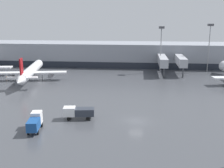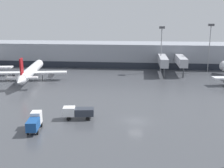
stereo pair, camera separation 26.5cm
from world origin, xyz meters
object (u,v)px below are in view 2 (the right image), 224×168
Objects in this scene: traffic_cone_0 at (7,77)px; apron_light_mast_4 at (162,36)px; parked_jet_0 at (31,71)px; service_truck_1 at (35,122)px; service_truck_0 at (78,112)px; apron_light_mast_3 at (210,34)px.

traffic_cone_0 is 0.04× the size of apron_light_mast_4.
parked_jet_0 reaches higher than service_truck_1.
apron_light_mast_4 is at bearing -118.66° from service_truck_0.
service_truck_1 is (-6.27, -6.31, 0.18)m from service_truck_0.
service_truck_1 is 60.90m from apron_light_mast_4.
service_truck_0 reaches higher than traffic_cone_0.
apron_light_mast_4 reaches higher than service_truck_1.
traffic_cone_0 is 52.99m from apron_light_mast_4.
service_truck_0 is at bearing -155.13° from parked_jet_0.
parked_jet_0 is 2.05× the size of apron_light_mast_4.
service_truck_0 is 8.90m from service_truck_1.
service_truck_1 is 7.88× the size of traffic_cone_0.
service_truck_1 is 0.33× the size of apron_light_mast_3.
parked_jet_0 is 9.41m from traffic_cone_0.
apron_light_mast_4 reaches higher than parked_jet_0.
service_truck_1 is at bearing -167.55° from parked_jet_0.
apron_light_mast_3 is (42.19, 57.85, 11.80)m from service_truck_1.
parked_jet_0 is 38.08m from service_truck_0.
parked_jet_0 reaches higher than service_truck_0.
service_truck_1 is 72.57m from apron_light_mast_3.
service_truck_1 is 46.30m from traffic_cone_0.
parked_jet_0 is 61.82m from apron_light_mast_3.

